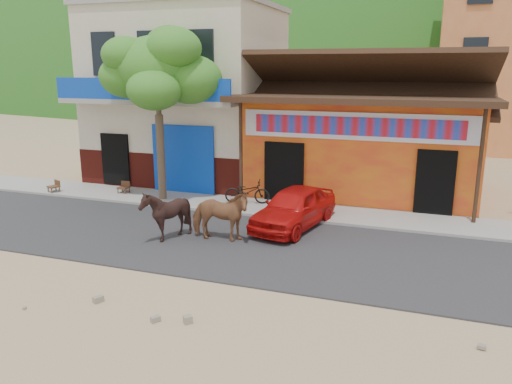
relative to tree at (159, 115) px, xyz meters
The scene contains 13 objects.
ground 8.03m from the tree, 51.58° to the right, with size 120.00×120.00×0.00m, color #9E825B.
road 6.45m from the tree, 35.66° to the right, with size 60.00×5.00×0.04m, color #28282B.
sidewalk 5.53m from the tree, ahead, with size 60.00×2.00×0.12m, color gray.
dance_club 7.93m from the tree, 32.47° to the left, with size 8.00×6.00×3.60m, color orange.
cafe_building 4.31m from the tree, 102.09° to the left, with size 7.00×6.00×7.00m, color beige.
hillside 64.97m from the tree, 85.90° to the left, with size 100.00×40.00×24.00m, color #194C14.
tree is the anchor object (origin of this frame).
cow_tan 5.42m from the tree, 41.80° to the right, with size 0.78×1.71×1.45m, color #8E5B39.
cow_dark 4.87m from the tree, 58.99° to the right, with size 1.18×1.32×1.46m, color black.
red_car 5.98m from the tree, 15.10° to the right, with size 1.45×3.60×1.23m, color red.
scooter 4.06m from the tree, ahead, with size 0.55×1.56×0.82m, color black.
cafe_chair_left 5.13m from the tree, behind, with size 0.38×0.38×0.81m, color #4A2918, non-canonical shape.
cafe_chair_right 3.18m from the tree, behind, with size 0.37×0.37×0.80m, color #452317, non-canonical shape.
Camera 1 is at (4.30, -9.52, 4.75)m, focal length 35.00 mm.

